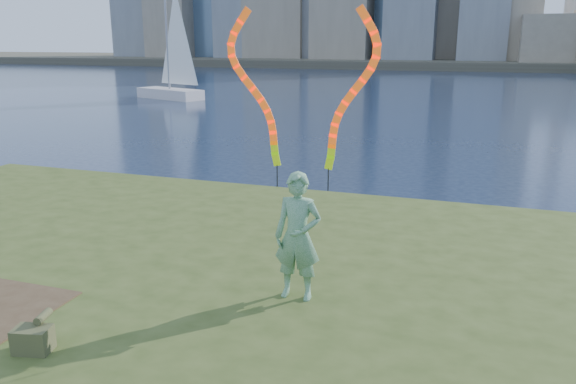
% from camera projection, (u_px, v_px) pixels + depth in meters
% --- Properties ---
extents(ground, '(320.00, 320.00, 0.00)m').
position_uv_depth(ground, '(184.00, 300.00, 9.38)').
color(ground, '#18243C').
rests_on(ground, ground).
extents(grassy_knoll, '(20.00, 18.00, 0.80)m').
position_uv_depth(grassy_knoll, '(94.00, 352.00, 7.19)').
color(grassy_knoll, '#3A4A1A').
rests_on(grassy_knoll, ground).
extents(far_shore, '(320.00, 40.00, 1.20)m').
position_uv_depth(far_shore, '(456.00, 62.00, 96.03)').
color(far_shore, '#484335').
rests_on(far_shore, ground).
extents(woman_with_ribbons, '(2.10, 0.43, 4.12)m').
position_uv_depth(woman_with_ribbons, '(299.00, 198.00, 7.36)').
color(woman_with_ribbons, '#1C6F2E').
rests_on(woman_with_ribbons, grassy_knoll).
extents(canvas_bag, '(0.46, 0.51, 0.39)m').
position_uv_depth(canvas_bag, '(34.00, 338.00, 6.32)').
color(canvas_bag, '#4A4B26').
rests_on(canvas_bag, grassy_knoll).
extents(sailboat, '(5.92, 3.66, 9.05)m').
position_uv_depth(sailboat, '(172.00, 78.00, 41.04)').
color(sailboat, silver).
rests_on(sailboat, ground).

